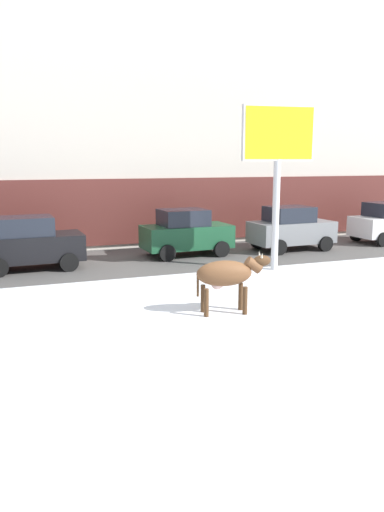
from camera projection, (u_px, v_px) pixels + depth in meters
name	position (u px, v px, depth m)	size (l,w,h in m)	color
ground_plane	(227.00, 323.00, 11.63)	(120.00, 120.00, 0.00)	white
road_strip	(142.00, 260.00, 19.01)	(60.00, 5.60, 0.01)	#514F4C
building_facade	(109.00, 101.00, 23.04)	(44.00, 6.10, 13.00)	beige
cow_brown	(227.00, 274.00, 12.18)	(1.93, 0.82, 1.54)	brown
billboard	(278.00, 144.00, 16.49)	(2.53, 0.49, 5.56)	silver
car_black_hatchback	(30.00, 243.00, 17.17)	(3.57, 2.04, 1.86)	black
car_darkgreen_hatchback	(186.00, 233.00, 19.72)	(3.57, 2.04, 1.86)	#194C2D
car_grey_hatchback	(291.00, 228.00, 20.95)	(3.57, 2.04, 1.86)	slate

